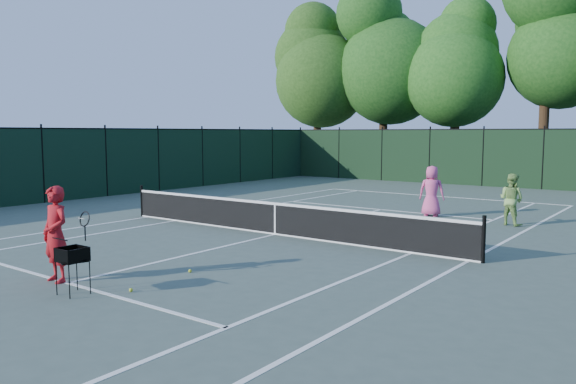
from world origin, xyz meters
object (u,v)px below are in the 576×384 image
Objects in this scene: player_green at (511,199)px; ball_hopper at (72,255)px; coach at (56,234)px; loose_ball_near_cart at (131,290)px; loose_ball_midcourt at (190,271)px; player_pink at (432,191)px.

ball_hopper is at bearing 90.03° from player_green.
player_green is (5.11, 12.10, -0.12)m from coach.
coach is 27.18× the size of loose_ball_near_cart.
player_green is 23.63× the size of loose_ball_midcourt.
player_pink is at bearing 81.17° from coach.
loose_ball_midcourt is at bearing 96.28° from loose_ball_near_cart.
loose_ball_near_cart is at bearing 92.03° from player_green.
loose_ball_midcourt is (-3.58, -10.08, -0.77)m from player_green.
player_pink is (2.40, 12.41, -0.06)m from coach.
player_pink is 1.08× the size of player_green.
loose_ball_midcourt is at bearing 71.21° from player_pink.
player_green reaches higher than ball_hopper.
coach is at bearing -127.20° from loose_ball_midcourt.
player_pink is 12.05m from loose_ball_near_cart.
loose_ball_midcourt is at bearing 54.91° from coach.
ball_hopper reaches higher than loose_ball_midcourt.
player_green is at bearing 90.38° from ball_hopper.
player_pink reaches higher than loose_ball_near_cart.
player_green is 13.06m from ball_hopper.
coach is 13.13m from player_green.
ball_hopper is at bearing 69.83° from player_pink.
coach is at bearing -178.01° from ball_hopper.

